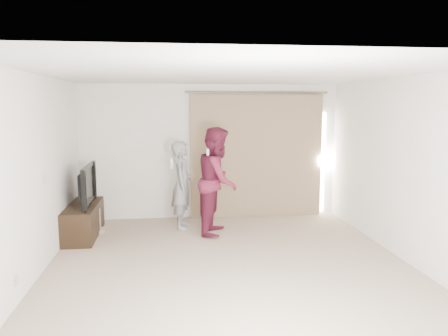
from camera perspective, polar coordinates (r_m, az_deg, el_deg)
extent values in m
plane|color=tan|center=(6.16, 0.77, -12.72)|extent=(5.50, 5.50, 0.00)
cube|color=white|center=(8.53, -1.74, 2.17)|extent=(5.00, 0.04, 2.60)
cube|color=white|center=(6.01, -23.53, -1.08)|extent=(0.04, 5.50, 2.60)
cube|color=silver|center=(6.40, -22.36, -1.39)|extent=(0.02, 0.08, 0.12)
cube|color=silver|center=(5.43, -25.48, -13.10)|extent=(0.02, 0.08, 0.12)
cube|color=silver|center=(5.76, 0.82, 12.20)|extent=(5.00, 5.50, 0.01)
cube|color=#8F7558|center=(8.60, 4.29, 1.53)|extent=(2.60, 0.10, 2.40)
cylinder|color=#6F5F4B|center=(8.55, 4.38, 9.82)|extent=(2.80, 0.03, 0.03)
cube|color=white|center=(9.02, 12.73, 0.70)|extent=(0.08, 0.04, 2.00)
cube|color=black|center=(7.79, -17.90, -6.54)|extent=(0.48, 1.40, 0.54)
imported|color=black|center=(7.66, -18.10, -2.14)|extent=(0.18, 1.18, 0.68)
cylinder|color=tan|center=(8.01, -16.38, -7.86)|extent=(0.32, 0.32, 0.05)
cylinder|color=tan|center=(7.96, -16.45, -6.39)|extent=(0.18, 0.18, 0.37)
imported|color=gray|center=(7.83, -5.48, -2.22)|extent=(0.46, 0.62, 1.57)
cube|color=silver|center=(7.66, -6.85, 0.70)|extent=(0.04, 0.04, 0.14)
cube|color=silver|center=(7.89, -6.85, 0.16)|extent=(0.05, 0.05, 0.09)
imported|color=maroon|center=(7.47, -0.81, -1.67)|extent=(0.92, 1.05, 1.83)
cube|color=silver|center=(7.28, -2.14, 1.97)|extent=(0.04, 0.04, 0.14)
cube|color=silver|center=(7.51, -2.28, 1.22)|extent=(0.05, 0.05, 0.09)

